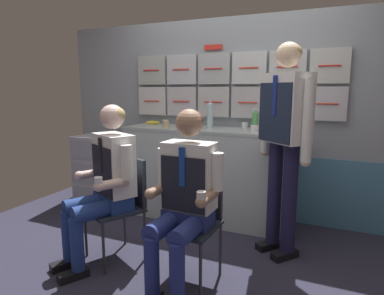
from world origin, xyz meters
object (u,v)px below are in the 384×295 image
object	(u,v)px
service_trolley	(103,167)
crew_member_right	(184,193)
folding_chair_right	(194,210)
folding_chair_left	(124,197)
paper_cup_tan	(165,122)
snack_banana	(153,123)
crew_member_left	(105,177)
water_bottle_tall	(210,115)
crew_member_standing	(285,130)

from	to	relation	value
service_trolley	crew_member_right	size ratio (longest dim) A/B	0.69
service_trolley	folding_chair_right	bearing A→B (deg)	-31.65
folding_chair_left	paper_cup_tan	world-z (taller)	paper_cup_tan
folding_chair_left	crew_member_right	size ratio (longest dim) A/B	0.66
folding_chair_right	paper_cup_tan	distance (m)	1.61
folding_chair_right	snack_banana	size ratio (longest dim) A/B	4.87
folding_chair_right	snack_banana	world-z (taller)	snack_banana
crew_member_right	paper_cup_tan	size ratio (longest dim) A/B	20.53
folding_chair_right	snack_banana	distance (m)	1.69
service_trolley	crew_member_right	world-z (taller)	crew_member_right
crew_member_left	crew_member_right	size ratio (longest dim) A/B	1.01
crew_member_left	snack_banana	bearing A→B (deg)	103.70
crew_member_left	crew_member_right	xyz separation A→B (m)	(0.73, -0.08, -0.01)
crew_member_left	water_bottle_tall	world-z (taller)	water_bottle_tall
crew_member_right	snack_banana	size ratio (longest dim) A/B	7.35
folding_chair_left	crew_member_standing	bearing A→B (deg)	24.86
paper_cup_tan	snack_banana	distance (m)	0.16
service_trolley	paper_cup_tan	size ratio (longest dim) A/B	14.11
service_trolley	snack_banana	distance (m)	0.83
paper_cup_tan	crew_member_right	bearing A→B (deg)	-57.56
crew_member_left	crew_member_standing	size ratio (longest dim) A/B	0.73
folding_chair_right	folding_chair_left	bearing A→B (deg)	174.87
service_trolley	water_bottle_tall	xyz separation A→B (m)	(1.33, 0.13, 0.66)
service_trolley	folding_chair_left	distance (m)	1.36
crew_member_right	paper_cup_tan	world-z (taller)	crew_member_right
crew_member_standing	water_bottle_tall	bearing A→B (deg)	148.43
paper_cup_tan	water_bottle_tall	bearing A→B (deg)	-9.98
folding_chair_left	water_bottle_tall	bearing A→B (deg)	71.65
crew_member_standing	folding_chair_left	bearing A→B (deg)	-155.14
folding_chair_right	water_bottle_tall	size ratio (longest dim) A/B	2.84
paper_cup_tan	folding_chair_right	bearing A→B (deg)	-54.15
crew_member_right	snack_banana	xyz separation A→B (m)	(-1.04, 1.38, 0.31)
crew_member_left	paper_cup_tan	xyz separation A→B (m)	(-0.16, 1.32, 0.31)
crew_member_standing	paper_cup_tan	size ratio (longest dim) A/B	28.56
crew_member_standing	water_bottle_tall	size ratio (longest dim) A/B	5.98
snack_banana	crew_member_right	bearing A→B (deg)	-52.91
paper_cup_tan	snack_banana	size ratio (longest dim) A/B	0.36
service_trolley	paper_cup_tan	world-z (taller)	paper_cup_tan
water_bottle_tall	folding_chair_left	bearing A→B (deg)	-108.35
folding_chair_left	snack_banana	world-z (taller)	snack_banana
paper_cup_tan	snack_banana	xyz separation A→B (m)	(-0.16, -0.01, -0.01)
water_bottle_tall	crew_member_right	bearing A→B (deg)	-77.03
folding_chair_left	snack_banana	bearing A→B (deg)	108.59
crew_member_left	paper_cup_tan	size ratio (longest dim) A/B	20.77
crew_member_left	crew_member_right	world-z (taller)	crew_member_left
water_bottle_tall	snack_banana	size ratio (longest dim) A/B	1.71
folding_chair_left	crew_member_right	distance (m)	0.71
snack_banana	paper_cup_tan	bearing A→B (deg)	4.82
service_trolley	crew_member_left	distance (m)	1.43
crew_member_standing	snack_banana	bearing A→B (deg)	159.07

